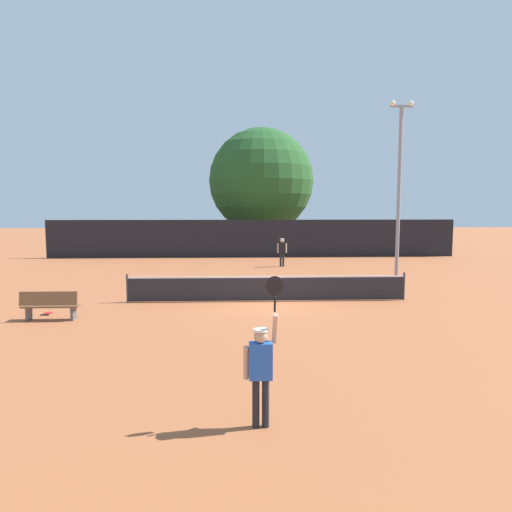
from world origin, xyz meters
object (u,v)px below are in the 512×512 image
object	(u,v)px
large_tree	(261,181)
parked_car_near	(157,238)
player_serving	(261,362)
spare_racket	(48,313)
courtside_bench	(50,306)
tennis_ball	(201,291)
player_receiving	(282,249)
light_pole	(399,179)
parked_car_mid	(320,238)

from	to	relation	value
large_tree	parked_car_near	bearing A→B (deg)	159.37
parked_car_near	player_serving	bearing A→B (deg)	-78.23
spare_racket	parked_car_near	distance (m)	26.09
courtside_bench	spare_racket	bearing A→B (deg)	115.57
tennis_ball	parked_car_near	world-z (taller)	parked_car_near
tennis_ball	player_serving	bearing A→B (deg)	-81.37
player_receiving	tennis_ball	size ratio (longest dim) A/B	24.61
large_tree	parked_car_near	xyz separation A→B (m)	(-8.96, 3.37, -4.83)
player_receiving	spare_racket	size ratio (longest dim) A/B	3.23
player_receiving	courtside_bench	size ratio (longest dim) A/B	0.93
player_serving	player_receiving	bearing A→B (deg)	83.57
tennis_ball	courtside_bench	size ratio (longest dim) A/B	0.04
player_receiving	parked_car_near	distance (m)	16.97
light_pole	parked_car_mid	size ratio (longest dim) A/B	1.98
light_pole	parked_car_near	distance (m)	24.40
parked_car_mid	light_pole	bearing A→B (deg)	-81.98
tennis_ball	spare_racket	distance (m)	6.20
player_serving	large_tree	bearing A→B (deg)	86.98
courtside_bench	parked_car_mid	size ratio (longest dim) A/B	0.41
spare_racket	large_tree	world-z (taller)	large_tree
courtside_bench	light_pole	world-z (taller)	light_pole
player_receiving	light_pole	bearing A→B (deg)	137.18
player_serving	parked_car_near	bearing A→B (deg)	101.92
player_receiving	parked_car_mid	size ratio (longest dim) A/B	0.38
parked_car_near	parked_car_mid	size ratio (longest dim) A/B	0.96
player_serving	spare_racket	size ratio (longest dim) A/B	4.84
large_tree	tennis_ball	bearing A→B (deg)	-100.57
spare_racket	large_tree	xyz separation A→B (m)	(8.44, 22.70, 5.59)
tennis_ball	light_pole	size ratio (longest dim) A/B	0.01
spare_racket	parked_car_mid	xyz separation A→B (m)	(13.86, 26.19, 0.76)
player_serving	spare_racket	xyz separation A→B (m)	(-6.79, 8.59, -1.08)
parked_car_near	light_pole	bearing A→B (deg)	-51.76
parked_car_mid	spare_racket	bearing A→B (deg)	-111.52
player_serving	parked_car_mid	bearing A→B (deg)	78.51
parked_car_near	parked_car_mid	xyz separation A→B (m)	(14.38, 0.12, 0.00)
spare_racket	parked_car_near	xyz separation A→B (m)	(-0.53, 26.07, 0.76)
player_receiving	light_pole	xyz separation A→B (m)	(5.28, -4.90, 3.88)
player_serving	light_pole	bearing A→B (deg)	64.27
player_receiving	large_tree	xyz separation A→B (m)	(-0.69, 10.58, 4.58)
parked_car_near	parked_car_mid	world-z (taller)	same
courtside_bench	tennis_ball	bearing A→B (deg)	47.00
light_pole	parked_car_near	size ratio (longest dim) A/B	2.06
player_serving	parked_car_mid	world-z (taller)	player_serving
player_receiving	parked_car_near	xyz separation A→B (m)	(-9.65, 13.96, -0.25)
tennis_ball	light_pole	bearing A→B (deg)	19.84
courtside_bench	parked_car_near	distance (m)	27.06
courtside_bench	parked_car_near	world-z (taller)	parked_car_near
courtside_bench	light_pole	size ratio (longest dim) A/B	0.21
player_receiving	courtside_bench	xyz separation A→B (m)	(-8.66, -13.09, -0.55)
player_serving	player_receiving	world-z (taller)	player_serving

